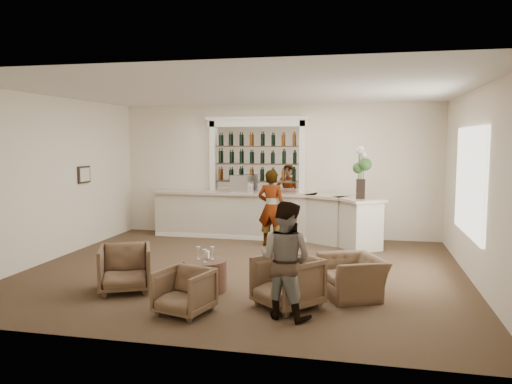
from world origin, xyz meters
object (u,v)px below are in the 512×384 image
guest (285,260)px  armchair_right (287,282)px  sommelier (271,208)px  armchair_left (125,268)px  armchair_center (184,292)px  cocktail_table (205,275)px  flower_vase (361,169)px  bar_counter (267,216)px  espresso_machine (242,184)px  armchair_far (352,277)px

guest → armchair_right: guest is taller
sommelier → armchair_left: sommelier is taller
armchair_center → armchair_right: 1.48m
cocktail_table → sommelier: size_ratio=0.39×
armchair_right → flower_vase: 4.48m
armchair_center → flower_vase: size_ratio=0.62×
flower_vase → cocktail_table: bearing=-123.4°
sommelier → armchair_left: size_ratio=2.15×
bar_counter → armchair_right: bar_counter is taller
cocktail_table → espresso_machine: bearing=96.4°
armchair_left → flower_vase: size_ratio=0.72×
flower_vase → guest: bearing=-101.7°
bar_counter → flower_vase: flower_vase is taller
armchair_left → flower_vase: (3.64, 3.92, 1.41)m
armchair_left → armchair_center: armchair_left is taller
bar_counter → armchair_right: 5.02m
bar_counter → armchair_center: bar_counter is taller
bar_counter → guest: guest is taller
flower_vase → armchair_far: bearing=-91.1°
armchair_center → bar_counter: bearing=104.6°
armchair_left → armchair_right: size_ratio=0.99×
bar_counter → armchair_center: size_ratio=8.15×
flower_vase → armchair_right: bearing=-103.2°
armchair_left → sommelier: bearing=41.9°
armchair_center → armchair_right: size_ratio=0.85×
guest → sommelier: bearing=-59.3°
cocktail_table → guest: size_ratio=0.43×
armchair_left → flower_vase: flower_vase is taller
cocktail_table → armchair_far: (2.33, 0.20, 0.06)m
sommelier → guest: sommelier is taller
cocktail_table → flower_vase: (2.39, 3.63, 1.53)m
sommelier → armchair_far: 3.95m
sommelier → cocktail_table: bearing=90.1°
cocktail_table → guest: (1.45, -0.92, 0.55)m
armchair_far → flower_vase: size_ratio=0.85×
cocktail_table → guest: bearing=-32.3°
cocktail_table → armchair_far: 2.33m
guest → armchair_far: guest is taller
armchair_left → flower_vase: bearing=22.0°
armchair_far → flower_vase: bearing=152.7°
armchair_left → espresso_machine: 4.86m
sommelier → flower_vase: flower_vase is taller
guest → cocktail_table: bearing=-14.6°
bar_counter → guest: size_ratio=3.56×
bar_counter → armchair_far: bearing=-62.3°
cocktail_table → sommelier: (0.41, 3.60, 0.63)m
guest → bar_counter: bearing=-58.4°
armchair_far → armchair_right: bearing=-78.2°
armchair_right → espresso_machine: 5.37m
cocktail_table → armchair_right: armchair_right is taller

